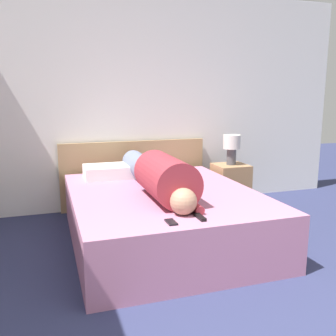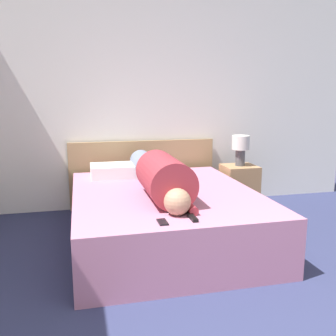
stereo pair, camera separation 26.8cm
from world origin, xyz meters
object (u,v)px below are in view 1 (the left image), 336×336
nightstand (230,187)px  pillow_near_headboard (112,171)px  cell_phone (171,222)px  bed (163,216)px  person_lying (158,175)px  tv_remote (200,217)px  table_lamp (232,146)px

nightstand → pillow_near_headboard: (-1.44, 0.01, 0.28)m
cell_phone → bed: bearing=76.3°
person_lying → tv_remote: 0.81m
nightstand → tv_remote: size_ratio=3.67×
nightstand → cell_phone: bearing=-129.4°
table_lamp → tv_remote: table_lamp is taller
cell_phone → pillow_near_headboard: bearing=95.2°
tv_remote → cell_phone: size_ratio=1.15×
nightstand → person_lying: bearing=-146.4°
pillow_near_headboard → cell_phone: pillow_near_headboard is taller
nightstand → person_lying: 1.43m
person_lying → pillow_near_headboard: (-0.29, 0.77, -0.10)m
cell_phone → tv_remote: bearing=5.3°
bed → tv_remote: size_ratio=13.76×
bed → table_lamp: size_ratio=5.76×
nightstand → table_lamp: size_ratio=1.54×
table_lamp → cell_phone: 2.06m
bed → cell_phone: (-0.21, -0.86, 0.25)m
person_lying → tv_remote: person_lying is taller
bed → person_lying: (-0.06, -0.05, 0.41)m
tv_remote → cell_phone: bearing=-174.7°
pillow_near_headboard → bed: bearing=-63.9°
table_lamp → tv_remote: size_ratio=2.39×
person_lying → tv_remote: (0.08, -0.80, -0.15)m
nightstand → table_lamp: (0.00, 0.00, 0.50)m
nightstand → cell_phone: (-1.30, -1.58, 0.22)m
pillow_near_headboard → nightstand: bearing=-0.4°
bed → person_lying: size_ratio=1.16×
pillow_near_headboard → tv_remote: 1.62m
bed → cell_phone: bearing=-103.7°
person_lying → cell_phone: 0.85m
person_lying → tv_remote: bearing=-84.0°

